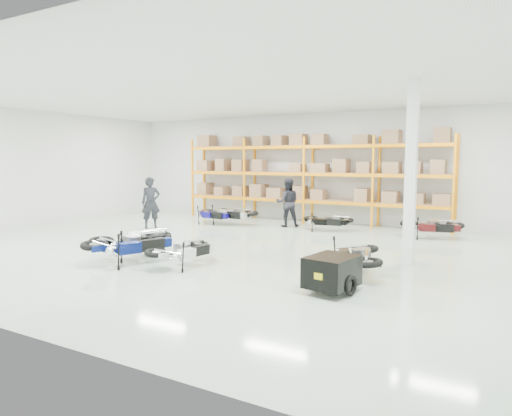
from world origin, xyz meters
The scene contains 14 objects.
room centered at (0.00, 0.00, 2.25)m, with size 18.00×18.00×18.00m.
pallet_rack centered at (0.00, 6.45, 2.26)m, with size 11.28×0.98×3.62m.
structural_column centered at (5.20, 0.50, 2.25)m, with size 0.25×0.25×4.50m, color white.
moto_blue_centre centered at (-0.86, -2.72, 0.61)m, with size 0.89×2.01×1.23m, color #081453, non-canonical shape.
moto_silver_left centered at (0.51, -2.37, 0.50)m, with size 0.73×1.64×1.00m, color silver, non-canonical shape.
moto_black_far_left centered at (-1.29, -2.18, 0.59)m, with size 0.85×1.92×1.17m, color black, non-canonical shape.
moto_touring_right centered at (4.40, -1.12, 0.55)m, with size 0.80×1.79×1.10m, color black, non-canonical shape.
trailer centered at (4.40, -2.72, 0.42)m, with size 0.95×1.74×0.71m.
moto_back_a centered at (-3.00, 4.07, 0.53)m, with size 0.77×1.74×1.06m, color navy, non-canonical shape.
moto_back_b centered at (-2.40, 4.33, 0.57)m, with size 0.84×1.88×1.15m, color #B0B4BA, non-canonical shape.
moto_back_c centered at (1.54, 4.61, 0.49)m, with size 0.71×1.59×0.97m, color black, non-canonical shape.
moto_back_d centered at (5.13, 4.78, 0.53)m, with size 0.77×1.74×1.06m, color #410D0F, non-canonical shape.
person_left centered at (-4.53, 2.00, 0.97)m, with size 0.71×0.46×1.94m, color #22232A.
person_back centered at (-0.17, 4.87, 0.94)m, with size 0.91×0.71×1.87m, color black.
Camera 1 is at (7.37, -10.97, 2.57)m, focal length 32.00 mm.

